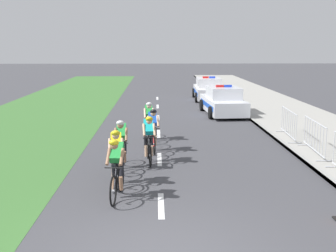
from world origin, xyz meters
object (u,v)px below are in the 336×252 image
cyclist_third (121,143)px  cyclist_sixth (149,120)px  police_car_nearest (223,102)px  cyclist_second (116,156)px  cyclist_fifth (153,129)px  cyclist_fourth (149,138)px  police_car_second (208,90)px  crowd_barrier_middle (314,137)px  cyclist_lead (117,167)px  crowd_barrier_rear (289,124)px

cyclist_third → cyclist_sixth: bearing=79.0°
cyclist_third → police_car_nearest: 10.99m
cyclist_second → cyclist_sixth: (0.78, 5.29, 0.00)m
cyclist_fifth → cyclist_sixth: size_ratio=1.00×
cyclist_second → cyclist_fourth: same height
cyclist_second → cyclist_fifth: (0.94, 3.53, 0.00)m
police_car_second → crowd_barrier_middle: bearing=-83.7°
cyclist_second → cyclist_fourth: size_ratio=1.00×
cyclist_third → cyclist_lead: bearing=-88.0°
cyclist_sixth → police_car_second: size_ratio=0.39×
cyclist_fifth → cyclist_sixth: bearing=95.2°
cyclist_fourth → crowd_barrier_rear: bearing=29.5°
cyclist_fifth → cyclist_lead: bearing=-100.3°
police_car_second → cyclist_sixth: bearing=-107.4°
cyclist_lead → cyclist_second: (-0.11, 1.06, 0.00)m
cyclist_second → cyclist_sixth: same height
crowd_barrier_rear → cyclist_lead: bearing=-134.6°
cyclist_lead → cyclist_second: same height
cyclist_fourth → cyclist_fifth: 1.46m
cyclist_fourth → police_car_nearest: (3.82, 9.30, -0.11)m
cyclist_lead → cyclist_second: bearing=95.8°
cyclist_fourth → police_car_nearest: size_ratio=0.38×
cyclist_sixth → police_car_second: 12.91m
cyclist_second → cyclist_fourth: 2.23m
cyclist_fifth → police_car_nearest: size_ratio=0.38×
cyclist_fourth → cyclist_fifth: bearing=85.4°
cyclist_second → cyclist_fifth: bearing=75.1°
cyclist_sixth → crowd_barrier_middle: cyclist_sixth is taller
police_car_second → crowd_barrier_rear: size_ratio=1.91×
cyclist_third → cyclist_fourth: bearing=39.6°
cyclist_fourth → cyclist_second: bearing=-111.7°
cyclist_second → crowd_barrier_middle: cyclist_second is taller
cyclist_fourth → cyclist_sixth: (-0.05, 3.22, 0.00)m
cyclist_lead → crowd_barrier_rear: size_ratio=0.74×
cyclist_sixth → police_car_nearest: size_ratio=0.38×
cyclist_second → crowd_barrier_rear: bearing=39.5°
police_car_nearest → crowd_barrier_rear: (1.56, -6.26, -0.03)m
cyclist_second → crowd_barrier_rear: cyclist_second is taller
cyclist_third → cyclist_sixth: same height
police_car_nearest → cyclist_second: bearing=-112.2°
police_car_nearest → crowd_barrier_rear: bearing=-76.0°
cyclist_lead → police_car_second: police_car_second is taller
police_car_nearest → crowd_barrier_rear: size_ratio=1.94×
cyclist_fourth → police_car_nearest: bearing=67.7°
cyclist_lead → cyclist_fifth: bearing=79.7°
cyclist_fifth → crowd_barrier_middle: bearing=-8.9°
crowd_barrier_rear → cyclist_sixth: bearing=178.1°
cyclist_third → police_car_nearest: size_ratio=0.38×
crowd_barrier_middle → cyclist_fourth: bearing=-173.6°
cyclist_second → police_car_nearest: (4.64, 11.38, -0.11)m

